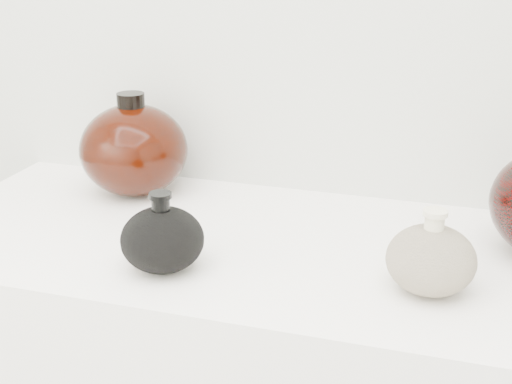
% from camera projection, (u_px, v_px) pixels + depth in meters
% --- Properties ---
extents(black_gourd_vase, '(0.13, 0.13, 0.12)m').
position_uv_depth(black_gourd_vase, '(162.00, 239.00, 1.03)').
color(black_gourd_vase, black).
rests_on(black_gourd_vase, display_counter).
extents(cream_gourd_vase, '(0.14, 0.14, 0.12)m').
position_uv_depth(cream_gourd_vase, '(431.00, 259.00, 0.97)').
color(cream_gourd_vase, '#BDA897').
rests_on(cream_gourd_vase, display_counter).
extents(left_round_pot, '(0.26, 0.26, 0.19)m').
position_uv_depth(left_round_pot, '(134.00, 149.00, 1.32)').
color(left_round_pot, black).
rests_on(left_round_pot, display_counter).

